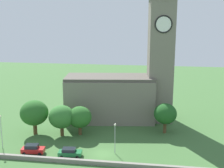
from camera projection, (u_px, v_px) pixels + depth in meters
ground_plane at (114, 127)px, 72.26m from camera, size 200.00×200.00×0.00m
church at (126, 83)px, 75.56m from camera, size 28.57×12.92×34.98m
quay_barrier at (99, 163)px, 53.38m from camera, size 47.65×0.70×0.81m
car_red at (33, 149)px, 57.72m from camera, size 4.64×2.59×1.91m
car_green at (70, 152)px, 56.60m from camera, size 4.66×2.62×1.69m
streetlamp_west_end at (1, 126)px, 59.56m from camera, size 0.44×0.44×7.08m
streetlamp_west_mid at (115, 133)px, 57.18m from camera, size 0.44×0.44×6.21m
tree_by_tower at (80, 117)px, 66.65m from camera, size 5.43×5.43×6.69m
tree_churchyard at (62, 117)px, 66.03m from camera, size 5.80×5.80×7.12m
tree_riverside_west at (165, 114)px, 67.54m from camera, size 5.29×5.29×7.09m
tree_riverside_east at (34, 113)px, 66.85m from camera, size 6.41×6.41×8.02m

